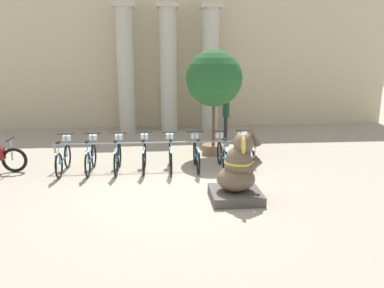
{
  "coord_description": "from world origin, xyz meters",
  "views": [
    {
      "loc": [
        -0.42,
        -8.23,
        3.06
      ],
      "look_at": [
        0.36,
        0.62,
        1.0
      ],
      "focal_mm": 35.0,
      "sensor_mm": 36.0,
      "label": 1
    }
  ],
  "objects_px": {
    "bicycle_4": "(170,156)",
    "potted_tree": "(214,80)",
    "bicycle_1": "(91,157)",
    "bicycle_3": "(144,156)",
    "bicycle_2": "(118,157)",
    "bicycle_6": "(222,154)",
    "bicycle_5": "(196,155)",
    "elephant_statue": "(238,174)",
    "bicycle_7": "(247,153)",
    "bicycle_0": "(64,158)",
    "person_pedestrian": "(226,112)"
  },
  "relations": [
    {
      "from": "bicycle_5",
      "to": "bicycle_3",
      "type": "bearing_deg",
      "value": 178.21
    },
    {
      "from": "bicycle_3",
      "to": "bicycle_4",
      "type": "xyz_separation_m",
      "value": [
        0.72,
        -0.04,
        0.0
      ]
    },
    {
      "from": "bicycle_1",
      "to": "bicycle_6",
      "type": "distance_m",
      "value": 3.62
    },
    {
      "from": "bicycle_0",
      "to": "bicycle_4",
      "type": "distance_m",
      "value": 2.89
    },
    {
      "from": "potted_tree",
      "to": "person_pedestrian",
      "type": "bearing_deg",
      "value": 69.83
    },
    {
      "from": "bicycle_4",
      "to": "elephant_statue",
      "type": "distance_m",
      "value": 2.75
    },
    {
      "from": "bicycle_6",
      "to": "person_pedestrian",
      "type": "relative_size",
      "value": 0.92
    },
    {
      "from": "bicycle_0",
      "to": "bicycle_4",
      "type": "bearing_deg",
      "value": 0.06
    },
    {
      "from": "bicycle_2",
      "to": "potted_tree",
      "type": "xyz_separation_m",
      "value": [
        2.88,
        1.63,
        1.95
      ]
    },
    {
      "from": "bicycle_1",
      "to": "bicycle_2",
      "type": "height_order",
      "value": "same"
    },
    {
      "from": "bicycle_7",
      "to": "elephant_statue",
      "type": "bearing_deg",
      "value": -107.78
    },
    {
      "from": "bicycle_1",
      "to": "bicycle_3",
      "type": "relative_size",
      "value": 1.0
    },
    {
      "from": "bicycle_0",
      "to": "elephant_statue",
      "type": "relative_size",
      "value": 0.93
    },
    {
      "from": "bicycle_7",
      "to": "elephant_statue",
      "type": "distance_m",
      "value": 2.55
    },
    {
      "from": "bicycle_2",
      "to": "bicycle_5",
      "type": "distance_m",
      "value": 2.17
    },
    {
      "from": "bicycle_1",
      "to": "elephant_statue",
      "type": "bearing_deg",
      "value": -33.87
    },
    {
      "from": "bicycle_0",
      "to": "bicycle_1",
      "type": "height_order",
      "value": "same"
    },
    {
      "from": "bicycle_0",
      "to": "potted_tree",
      "type": "relative_size",
      "value": 0.49
    },
    {
      "from": "bicycle_0",
      "to": "bicycle_6",
      "type": "relative_size",
      "value": 1.0
    },
    {
      "from": "bicycle_0",
      "to": "potted_tree",
      "type": "distance_m",
      "value": 5.03
    },
    {
      "from": "bicycle_7",
      "to": "person_pedestrian",
      "type": "bearing_deg",
      "value": 89.38
    },
    {
      "from": "bicycle_4",
      "to": "bicycle_6",
      "type": "relative_size",
      "value": 1.0
    },
    {
      "from": "bicycle_1",
      "to": "bicycle_6",
      "type": "height_order",
      "value": "same"
    },
    {
      "from": "bicycle_4",
      "to": "bicycle_5",
      "type": "bearing_deg",
      "value": -0.38
    },
    {
      "from": "bicycle_4",
      "to": "bicycle_5",
      "type": "distance_m",
      "value": 0.72
    },
    {
      "from": "bicycle_2",
      "to": "bicycle_4",
      "type": "relative_size",
      "value": 1.0
    },
    {
      "from": "bicycle_4",
      "to": "potted_tree",
      "type": "relative_size",
      "value": 0.49
    },
    {
      "from": "elephant_statue",
      "to": "person_pedestrian",
      "type": "xyz_separation_m",
      "value": [
        0.82,
        6.12,
        0.48
      ]
    },
    {
      "from": "bicycle_1",
      "to": "elephant_statue",
      "type": "xyz_separation_m",
      "value": [
        3.56,
        -2.39,
        0.18
      ]
    },
    {
      "from": "person_pedestrian",
      "to": "potted_tree",
      "type": "xyz_separation_m",
      "value": [
        -0.77,
        -2.1,
        1.29
      ]
    },
    {
      "from": "bicycle_0",
      "to": "bicycle_2",
      "type": "xyz_separation_m",
      "value": [
        1.45,
        0.02,
        0.0
      ]
    },
    {
      "from": "bicycle_5",
      "to": "potted_tree",
      "type": "relative_size",
      "value": 0.49
    },
    {
      "from": "bicycle_0",
      "to": "person_pedestrian",
      "type": "xyz_separation_m",
      "value": [
        5.1,
        3.75,
        0.67
      ]
    },
    {
      "from": "bicycle_6",
      "to": "bicycle_7",
      "type": "height_order",
      "value": "same"
    },
    {
      "from": "bicycle_4",
      "to": "potted_tree",
      "type": "xyz_separation_m",
      "value": [
        1.44,
        1.64,
        1.95
      ]
    },
    {
      "from": "bicycle_0",
      "to": "bicycle_6",
      "type": "xyz_separation_m",
      "value": [
        4.34,
        0.01,
        0.0
      ]
    },
    {
      "from": "bicycle_5",
      "to": "bicycle_7",
      "type": "relative_size",
      "value": 1.0
    },
    {
      "from": "bicycle_0",
      "to": "bicycle_5",
      "type": "bearing_deg",
      "value": -0.03
    },
    {
      "from": "elephant_statue",
      "to": "potted_tree",
      "type": "relative_size",
      "value": 0.53
    },
    {
      "from": "bicycle_1",
      "to": "potted_tree",
      "type": "bearing_deg",
      "value": 24.19
    },
    {
      "from": "bicycle_4",
      "to": "elephant_statue",
      "type": "relative_size",
      "value": 0.93
    },
    {
      "from": "potted_tree",
      "to": "bicycle_7",
      "type": "bearing_deg",
      "value": -65.33
    },
    {
      "from": "bicycle_0",
      "to": "person_pedestrian",
      "type": "relative_size",
      "value": 0.92
    },
    {
      "from": "bicycle_2",
      "to": "bicycle_6",
      "type": "bearing_deg",
      "value": -0.2
    },
    {
      "from": "bicycle_4",
      "to": "elephant_statue",
      "type": "height_order",
      "value": "elephant_statue"
    },
    {
      "from": "elephant_statue",
      "to": "person_pedestrian",
      "type": "distance_m",
      "value": 6.19
    },
    {
      "from": "bicycle_1",
      "to": "bicycle_3",
      "type": "bearing_deg",
      "value": 0.64
    },
    {
      "from": "person_pedestrian",
      "to": "bicycle_3",
      "type": "bearing_deg",
      "value": -128.35
    },
    {
      "from": "bicycle_1",
      "to": "bicycle_2",
      "type": "relative_size",
      "value": 1.0
    },
    {
      "from": "bicycle_4",
      "to": "bicycle_7",
      "type": "bearing_deg",
      "value": 1.32
    }
  ]
}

